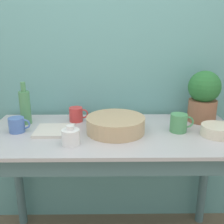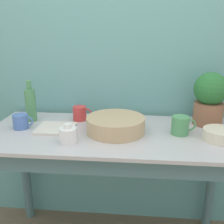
% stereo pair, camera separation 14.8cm
% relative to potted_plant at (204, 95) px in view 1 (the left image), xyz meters
% --- Properties ---
extents(wall_back, '(6.00, 0.05, 2.40)m').
position_rel_potted_plant_xyz_m(wall_back, '(-0.58, 0.20, 0.17)').
color(wall_back, '#609E9E').
rests_on(wall_back, ground_plane).
extents(counter_table, '(1.46, 0.65, 0.86)m').
position_rel_potted_plant_xyz_m(counter_table, '(-0.58, -0.21, -0.34)').
color(counter_table, slate).
rests_on(counter_table, ground_plane).
extents(potted_plant, '(0.20, 0.20, 0.32)m').
position_rel_potted_plant_xyz_m(potted_plant, '(0.00, 0.00, 0.00)').
color(potted_plant, '#8C5B42').
rests_on(potted_plant, counter_table).
extents(bowl_wash_large, '(0.34, 0.34, 0.09)m').
position_rel_potted_plant_xyz_m(bowl_wash_large, '(-0.56, -0.18, -0.13)').
color(bowl_wash_large, tan).
rests_on(bowl_wash_large, counter_table).
extents(bottle_tall, '(0.07, 0.07, 0.26)m').
position_rel_potted_plant_xyz_m(bottle_tall, '(-1.11, -0.04, -0.06)').
color(bottle_tall, '#4C8C59').
rests_on(bottle_tall, counter_table).
extents(bottle_short, '(0.09, 0.09, 0.10)m').
position_rel_potted_plant_xyz_m(bottle_short, '(-0.79, -0.35, -0.13)').
color(bottle_short, white).
rests_on(bottle_short, counter_table).
extents(mug_blue, '(0.12, 0.09, 0.09)m').
position_rel_potted_plant_xyz_m(mug_blue, '(-1.12, -0.18, -0.13)').
color(mug_blue, '#4C70B7').
rests_on(mug_blue, counter_table).
extents(mug_green, '(0.14, 0.10, 0.10)m').
position_rel_potted_plant_xyz_m(mug_green, '(-0.19, -0.18, -0.12)').
color(mug_green, '#4C935B').
rests_on(mug_green, counter_table).
extents(mug_red, '(0.12, 0.09, 0.09)m').
position_rel_potted_plant_xyz_m(mug_red, '(-0.80, 0.00, -0.12)').
color(mug_red, '#C63838').
rests_on(mug_red, counter_table).
extents(bowl_small_cream, '(0.18, 0.18, 0.06)m').
position_rel_potted_plant_xyz_m(bowl_small_cream, '(0.01, -0.24, -0.14)').
color(bowl_small_cream, beige).
rests_on(bowl_small_cream, counter_table).
extents(tray_board, '(0.22, 0.20, 0.02)m').
position_rel_potted_plant_xyz_m(tray_board, '(-0.91, -0.18, -0.16)').
color(tray_board, beige).
rests_on(tray_board, counter_table).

